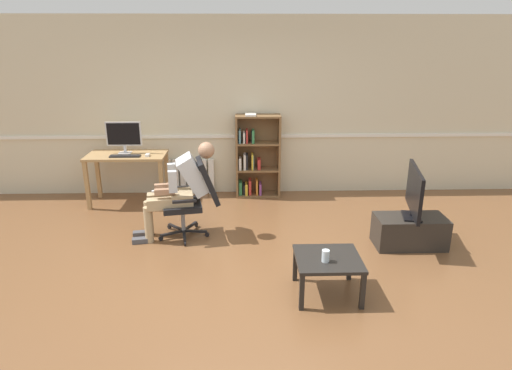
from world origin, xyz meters
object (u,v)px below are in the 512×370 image
Objects in this scene: keyboard at (125,156)px; drinking_glass at (326,256)px; tv_screen at (415,192)px; coffee_table at (328,262)px; person_seated at (180,187)px; tv_stand at (410,231)px; bookshelf at (255,158)px; computer_desk at (127,162)px; computer_mouse at (148,155)px; office_chair at (194,196)px; imac_monitor at (124,135)px; radiator at (190,177)px.

keyboard is 3.72× the size of drinking_glass.
coffee_table is at bearing 142.88° from tv_screen.
person_seated is 2.12m from drinking_glass.
tv_screen is at bearing -12.15° from tv_stand.
keyboard is 1.93m from bookshelf.
person_seated is at bearing 94.72° from tv_screen.
computer_mouse is (0.33, -0.12, 0.14)m from computer_desk.
computer_mouse is 1.62m from bookshelf.
keyboard is 0.33× the size of bookshelf.
tv_screen is at bearing 41.85° from drinking_glass.
person_seated is at bearing 136.53° from drinking_glass.
person_seated is at bearing -60.84° from computer_mouse.
coffee_table is (1.58, -1.37, -0.30)m from person_seated.
bookshelf is 1.32× the size of office_chair.
bookshelf is 1.58× the size of tv_stand.
computer_mouse is (0.37, -0.20, -0.25)m from imac_monitor.
bookshelf is at bearing 6.38° from imac_monitor.
office_chair is 8.49× the size of drinking_glass.
computer_mouse is at bearing -165.19° from bookshelf.
computer_mouse is 0.16× the size of coffee_table.
tv_stand is at bearing -45.91° from bookshelf.
imac_monitor is at bearing 78.43° from tv_screen.
imac_monitor is 4.15m from tv_stand.
coffee_table is (1.42, -1.40, -0.19)m from office_chair.
keyboard is at bearing -77.43° from imac_monitor.
imac_monitor is at bearing -173.62° from bookshelf.
coffee_table is at bearing 35.23° from office_chair.
person_seated is (0.60, -1.08, -0.13)m from computer_mouse.
office_chair is 0.82× the size of person_seated.
coffee_table is (2.51, -2.57, -0.30)m from computer_desk.
radiator is at bearing 67.53° from tv_screen.
imac_monitor is at bearing -160.84° from radiator.
office_chair reaches higher than tv_stand.
office_chair is at bearing 93.65° from tv_screen.
computer_desk is 4.01m from tv_screen.
tv_screen reaches higher than radiator.
tv_screen is at bearing 72.54° from person_seated.
tv_screen is at bearing -23.72° from imac_monitor.
keyboard is 3.94m from tv_screen.
keyboard is 4.30× the size of computer_mouse.
tv_screen is 1.66m from drinking_glass.
drinking_glass is at bearing -47.05° from computer_desk.
tv_stand is 1.56m from coffee_table.
coffee_table is (1.64, -2.96, 0.06)m from radiator.
person_seated is (0.92, -1.06, -0.12)m from keyboard.
tv_stand is at bearing -21.11° from keyboard.
radiator is 0.63× the size of person_seated.
tv_stand is 0.50m from tv_screen.
keyboard is 0.57× the size of radiator.
computer_desk is 2.22× the size of imac_monitor.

